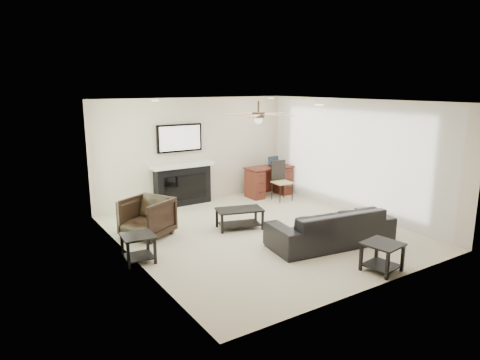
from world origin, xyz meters
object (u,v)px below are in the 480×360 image
Objects in this scene: desk at (269,181)px; fireplace_unit at (183,165)px; sofa at (331,226)px; armchair at (147,217)px; coffee_table at (240,219)px.

fireplace_unit is at bearing 169.71° from desk.
armchair reaches higher than sofa.
fireplace_unit reaches higher than coffee_table.
sofa is 1.18× the size of fireplace_unit.
coffee_table is 0.47× the size of fireplace_unit.
sofa is at bearing -73.87° from fireplace_unit.
fireplace_unit is (-1.09, 3.77, 0.63)m from sofa.
armchair is 1.80m from coffee_table.
fireplace_unit reaches higher than desk.
armchair is 2.29m from fireplace_unit.
sofa is at bearing -108.52° from desk.
desk reaches higher than coffee_table.
armchair is 0.67× the size of desk.
sofa is 1.84m from coffee_table.
fireplace_unit is 2.33m from desk.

